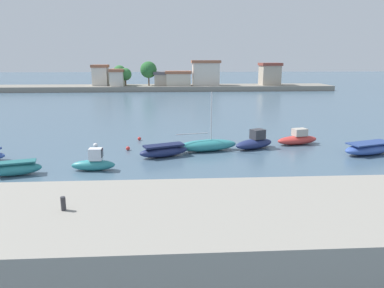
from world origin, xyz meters
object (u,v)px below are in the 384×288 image
object	(u,v)px
moored_boat_7	(369,148)
mooring_buoy_3	(265,138)
mooring_buoy_0	(95,145)
moored_boat_3	(164,151)
moored_boat_1	(14,169)
moored_boat_4	(207,145)
mooring_buoy_1	(128,148)
mooring_bollard	(63,204)
moored_boat_2	(94,163)
mooring_buoy_2	(139,139)
moored_boat_6	(298,139)
moored_boat_5	(255,142)

from	to	relation	value
moored_boat_7	mooring_buoy_3	bearing A→B (deg)	122.07
mooring_buoy_0	moored_boat_3	bearing A→B (deg)	-29.02
moored_boat_1	moored_boat_4	bearing A→B (deg)	6.91
mooring_buoy_1	moored_boat_1	bearing A→B (deg)	-137.29
mooring_bollard	moored_boat_1	size ratio (longest dim) A/B	0.15
moored_boat_2	mooring_buoy_2	distance (m)	10.39
moored_boat_3	mooring_buoy_3	xyz separation A→B (m)	(10.47, 6.18, -0.33)
moored_boat_4	mooring_buoy_2	world-z (taller)	moored_boat_4
moored_boat_7	moored_boat_1	bearing A→B (deg)	170.34
moored_boat_2	moored_boat_6	size ratio (longest dim) A/B	0.73
moored_boat_1	mooring_buoy_0	bearing A→B (deg)	46.81
moored_boat_4	moored_boat_5	world-z (taller)	moored_boat_4
moored_boat_6	mooring_buoy_1	distance (m)	16.55
mooring_buoy_1	mooring_buoy_0	bearing A→B (deg)	158.51
moored_boat_3	moored_boat_2	bearing A→B (deg)	-166.82
mooring_bollard	mooring_buoy_0	world-z (taller)	mooring_bollard
mooring_bollard	moored_boat_4	size ratio (longest dim) A/B	0.10
moored_boat_1	mooring_buoy_0	xyz separation A→B (m)	(4.19, 8.09, -0.29)
mooring_buoy_2	mooring_bollard	bearing A→B (deg)	-92.84
moored_boat_5	moored_boat_7	distance (m)	10.02
moored_boat_7	mooring_buoy_0	size ratio (longest dim) A/B	12.57
moored_boat_2	mooring_buoy_1	bearing A→B (deg)	72.80
moored_boat_1	moored_boat_6	world-z (taller)	moored_boat_6
moored_boat_4	mooring_buoy_1	world-z (taller)	moored_boat_4
mooring_bollard	mooring_buoy_1	distance (m)	18.88
mooring_buoy_2	moored_boat_4	bearing A→B (deg)	-35.92
mooring_bollard	mooring_buoy_1	xyz separation A→B (m)	(0.41, 18.72, -2.44)
moored_boat_2	mooring_buoy_1	distance (m)	6.26
moored_boat_4	mooring_buoy_2	xyz separation A→B (m)	(-6.58, 4.77, -0.36)
mooring_bollard	moored_boat_7	size ratio (longest dim) A/B	0.10
moored_boat_4	mooring_buoy_1	size ratio (longest dim) A/B	15.30
moored_boat_1	moored_boat_6	distance (m)	25.26
moored_boat_7	mooring_buoy_0	distance (m)	25.03
moored_boat_2	moored_boat_7	size ratio (longest dim) A/B	0.60
moored_boat_1	moored_boat_5	bearing A→B (deg)	3.71
moored_boat_2	mooring_buoy_3	distance (m)	18.51
moored_boat_7	mooring_bollard	bearing A→B (deg)	-161.65
mooring_buoy_3	moored_boat_6	bearing A→B (deg)	-42.08
mooring_bollard	moored_boat_3	xyz separation A→B (m)	(3.77, 16.33, -2.12)
moored_boat_2	moored_boat_5	xyz separation A→B (m)	(13.75, 5.95, 0.02)
moored_boat_2	mooring_buoy_3	bearing A→B (deg)	32.24
moored_boat_1	mooring_buoy_2	xyz separation A→B (m)	(8.12, 10.92, -0.32)
mooring_buoy_0	mooring_buoy_1	bearing A→B (deg)	-21.49
mooring_buoy_0	mooring_buoy_2	world-z (taller)	mooring_buoy_0
moored_boat_6	mooring_bollard	bearing A→B (deg)	-143.55
mooring_buoy_3	mooring_buoy_2	bearing A→B (deg)	178.75
moored_boat_6	mooring_buoy_0	distance (m)	19.70
moored_boat_3	moored_boat_5	xyz separation A→B (m)	(8.50, 2.37, 0.09)
mooring_buoy_2	moored_boat_7	bearing A→B (deg)	-18.01
mooring_bollard	moored_boat_2	world-z (taller)	mooring_bollard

